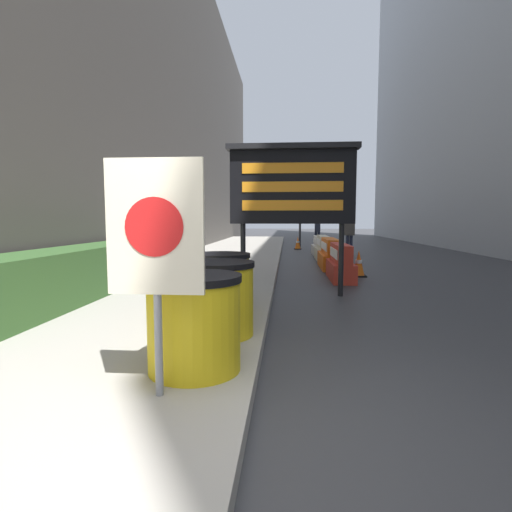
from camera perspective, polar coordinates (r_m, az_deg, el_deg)
ground_plane at (r=2.88m, az=-1.51°, el=-25.63°), size 120.00×120.00×0.00m
building_left_facade at (r=14.07m, az=-15.62°, el=27.64°), size 0.40×50.40×13.75m
hedge_strip at (r=7.24m, az=-24.76°, el=-2.32°), size 0.90×5.56×0.85m
barrel_drum_foreground at (r=3.56m, az=-8.81°, el=-9.36°), size 0.83×0.83×0.84m
barrel_drum_middle at (r=4.58m, az=-5.44°, el=-6.01°), size 0.83×0.83×0.84m
barrel_drum_back at (r=5.66m, az=-5.05°, el=-3.85°), size 0.83×0.83×0.84m
warning_sign at (r=2.97m, az=-14.18°, el=2.41°), size 0.71×0.08×1.75m
message_board at (r=7.73m, az=5.20°, el=9.96°), size 2.48×0.36×2.88m
jersey_barrier_red_striped at (r=9.97m, az=11.98°, el=-1.12°), size 0.53×1.81×0.88m
jersey_barrier_orange_far at (r=12.29m, az=10.56°, el=0.13°), size 0.62×2.09×0.89m
jersey_barrier_cream at (r=14.72m, az=9.55°, el=0.96°), size 0.53×1.96×0.88m
jersey_barrier_white at (r=16.91m, az=8.90°, el=1.36°), size 0.50×1.62×0.78m
traffic_cone_near at (r=10.62m, az=14.45°, el=-1.09°), size 0.38×0.38×0.68m
traffic_cone_mid at (r=12.04m, az=10.50°, el=-0.29°), size 0.38×0.38×0.67m
traffic_cone_far at (r=19.76m, az=5.98°, el=1.87°), size 0.36×0.36×0.64m
traffic_light_near_curb at (r=21.77m, az=6.37°, el=9.95°), size 0.28×0.45×4.53m
pedestrian_worker at (r=17.11m, az=13.20°, el=3.48°), size 0.48×0.35×1.67m
pedestrian_passerby at (r=21.08m, az=8.77°, el=3.90°), size 0.29×0.44×1.68m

